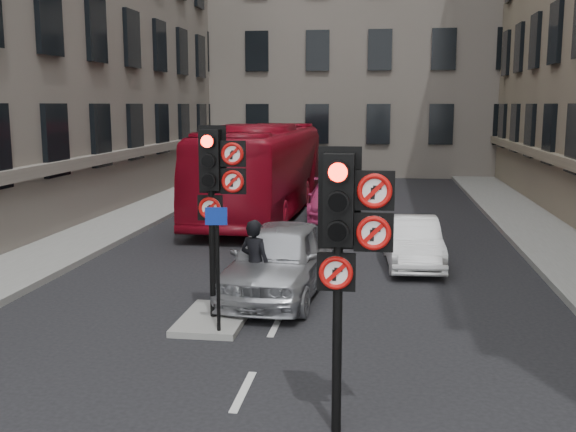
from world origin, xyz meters
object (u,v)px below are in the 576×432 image
(bus_red, at_px, (263,170))
(motorcycle, at_px, (283,270))
(car_silver, at_px, (280,259))
(motorcyclist, at_px, (255,264))
(car_white, at_px, (412,242))
(signal_far, at_px, (216,180))
(car_pink, at_px, (333,200))
(signal_near, at_px, (346,230))
(info_sign, at_px, (217,252))

(bus_red, height_order, motorcycle, bus_red)
(car_silver, height_order, motorcyclist, motorcyclist)
(car_white, relative_size, bus_red, 0.31)
(signal_far, xyz_separation_m, car_pink, (1.24, 12.35, -2.06))
(signal_near, distance_m, motorcycle, 6.68)
(car_pink, bearing_deg, motorcycle, -95.80)
(signal_far, height_order, info_sign, signal_far)
(car_white, bearing_deg, info_sign, -124.69)
(signal_far, height_order, car_silver, signal_far)
(car_white, bearing_deg, car_silver, -136.58)
(motorcycle, xyz_separation_m, motorcyclist, (-0.40, -1.12, 0.39))
(car_silver, height_order, motorcycle, car_silver)
(bus_red, distance_m, motorcyclist, 11.73)
(signal_near, xyz_separation_m, info_sign, (-2.39, 3.19, -1.04))
(signal_far, bearing_deg, info_sign, -75.24)
(car_white, bearing_deg, bus_red, 121.47)
(signal_far, height_order, car_pink, signal_far)
(car_white, distance_m, motorcyclist, 5.31)
(car_white, height_order, info_sign, info_sign)
(car_white, bearing_deg, motorcyclist, -131.98)
(car_white, relative_size, motorcycle, 2.16)
(signal_far, relative_size, car_white, 0.97)
(car_pink, bearing_deg, motorcyclist, -97.64)
(signal_far, relative_size, car_pink, 0.81)
(signal_near, distance_m, car_pink, 16.52)
(car_silver, height_order, car_white, car_silver)
(signal_far, xyz_separation_m, car_silver, (0.87, 2.01, -1.91))
(bus_red, bearing_deg, car_silver, -76.81)
(signal_far, xyz_separation_m, bus_red, (-1.39, 12.56, -1.02))
(car_white, height_order, bus_red, bus_red)
(info_sign, bearing_deg, bus_red, 89.29)
(signal_far, height_order, car_white, signal_far)
(car_white, bearing_deg, signal_far, -130.07)
(car_silver, bearing_deg, signal_near, -68.81)
(bus_red, bearing_deg, signal_near, -75.37)
(signal_near, distance_m, bus_red, 17.06)
(signal_far, distance_m, car_white, 6.75)
(motorcycle, distance_m, info_sign, 3.19)
(car_silver, height_order, bus_red, bus_red)
(signal_far, xyz_separation_m, car_white, (3.81, 5.17, -2.09))
(car_silver, bearing_deg, motorcyclist, -104.08)
(car_silver, height_order, info_sign, info_sign)
(car_silver, distance_m, motorcyclist, 1.07)
(car_pink, height_order, motorcycle, car_pink)
(motorcycle, distance_m, motorcyclist, 1.25)
(info_sign, bearing_deg, motorcycle, 68.83)
(car_silver, bearing_deg, info_sign, -98.00)
(car_pink, height_order, bus_red, bus_red)
(car_silver, relative_size, motorcycle, 2.71)
(car_pink, distance_m, info_sign, 13.23)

